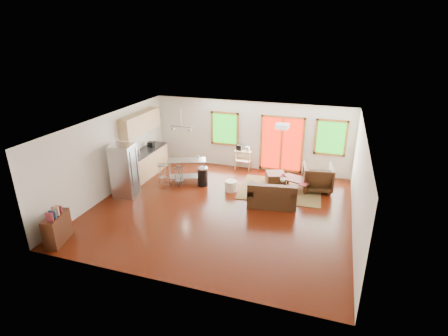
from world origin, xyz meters
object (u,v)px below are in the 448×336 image
(rug, at_px, (280,190))
(armchair, at_px, (318,176))
(coffee_table, at_px, (297,180))
(ottoman, at_px, (276,179))
(island, at_px, (187,167))
(refrigerator, at_px, (125,171))
(kitchen_cart, at_px, (243,153))
(loveseat, at_px, (272,196))

(rug, bearing_deg, armchair, 20.71)
(coffee_table, bearing_deg, ottoman, 162.69)
(armchair, height_order, island, armchair)
(coffee_table, relative_size, ottoman, 1.81)
(refrigerator, relative_size, island, 1.20)
(rug, xyz_separation_m, armchair, (1.15, 0.43, 0.47))
(refrigerator, bearing_deg, ottoman, 20.76)
(kitchen_cart, bearing_deg, island, -130.41)
(kitchen_cart, bearing_deg, refrigerator, -131.66)
(armchair, xyz_separation_m, refrigerator, (-5.84, -2.33, 0.37))
(loveseat, relative_size, ottoman, 2.54)
(rug, bearing_deg, refrigerator, -158.01)
(refrigerator, bearing_deg, rug, 14.77)
(ottoman, distance_m, refrigerator, 5.07)
(loveseat, relative_size, refrigerator, 0.92)
(loveseat, height_order, coffee_table, loveseat)
(armchair, distance_m, ottoman, 1.43)
(loveseat, distance_m, kitchen_cart, 3.07)
(ottoman, height_order, island, island)
(island, bearing_deg, refrigerator, -133.05)
(armchair, bearing_deg, coffee_table, 7.93)
(ottoman, height_order, kitchen_cart, kitchen_cart)
(ottoman, height_order, refrigerator, refrigerator)
(rug, height_order, armchair, armchair)
(armchair, height_order, refrigerator, refrigerator)
(island, bearing_deg, rug, 5.97)
(rug, height_order, refrigerator, refrigerator)
(island, distance_m, kitchen_cart, 2.36)
(refrigerator, bearing_deg, armchair, 14.52)
(island, height_order, kitchen_cart, kitchen_cart)
(rug, height_order, island, island)
(refrigerator, xyz_separation_m, kitchen_cart, (2.98, 3.35, -0.19))
(refrigerator, bearing_deg, kitchen_cart, 41.13)
(ottoman, bearing_deg, rug, -61.37)
(loveseat, height_order, refrigerator, refrigerator)
(coffee_table, bearing_deg, loveseat, -113.13)
(coffee_table, relative_size, refrigerator, 0.66)
(kitchen_cart, bearing_deg, coffee_table, -29.08)
(coffee_table, height_order, island, island)
(ottoman, relative_size, island, 0.44)
(coffee_table, xyz_separation_m, kitchen_cart, (-2.20, 1.23, 0.32))
(coffee_table, distance_m, island, 3.78)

